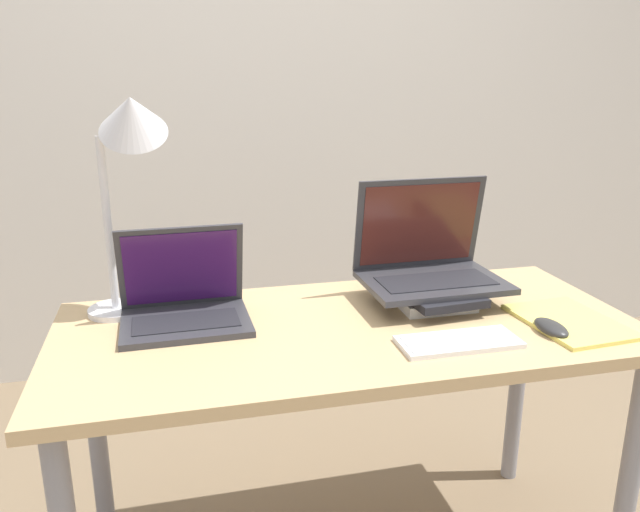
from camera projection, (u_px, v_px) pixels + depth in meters
The scene contains 9 objects.
wall_back at pixel (260, 62), 2.64m from camera, with size 8.00×0.05×2.70m.
desk at pixel (349, 357), 1.55m from camera, with size 1.41×0.64×0.72m.
laptop_left at pixel (184, 304), 1.53m from camera, with size 0.31×0.24×0.24m.
book_stack at pixel (430, 294), 1.66m from camera, with size 0.20×0.29×0.05m.
laptop_on_books at pixel (428, 262), 1.67m from camera, with size 0.37×0.27×0.27m.
wireless_keyboard at pixel (459, 342), 1.41m from camera, with size 0.28×0.12×0.01m.
mouse at pixel (551, 328), 1.47m from camera, with size 0.06×0.11×0.03m.
notepad at pixel (569, 321), 1.53m from camera, with size 0.23×0.30×0.01m.
desk_lamp at pixel (129, 142), 1.46m from camera, with size 0.23×0.20×0.58m.
Camera 1 is at (-0.40, -1.04, 1.31)m, focal length 35.00 mm.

